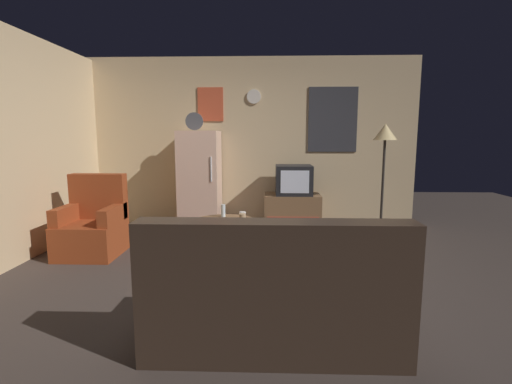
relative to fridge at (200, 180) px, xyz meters
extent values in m
plane|color=#3D332D|center=(0.78, -2.07, -0.75)|extent=(12.00, 12.00, 0.00)
cube|color=#D1B284|center=(0.78, 0.38, 0.57)|extent=(5.20, 0.10, 2.64)
cube|color=#333338|center=(2.05, 0.32, 0.92)|extent=(0.76, 0.02, 1.00)
cube|color=#C64C2D|center=(0.13, 0.32, 1.16)|extent=(0.40, 0.02, 0.52)
cylinder|color=silver|center=(0.82, 0.32, 1.28)|extent=(0.22, 0.03, 0.22)
cube|color=beige|center=(0.00, 0.00, 0.00)|extent=(0.60, 0.60, 1.50)
cylinder|color=silver|center=(0.22, -0.30, 0.20)|extent=(0.02, 0.02, 0.36)
cylinder|color=#4C4C51|center=(-0.05, -0.08, 0.89)|extent=(0.26, 0.04, 0.26)
cube|color=brown|center=(1.41, -0.05, -0.48)|extent=(0.84, 0.52, 0.55)
cube|color=#AD4733|center=(1.41, -0.31, -0.56)|extent=(0.76, 0.01, 0.13)
cube|color=black|center=(1.43, -0.05, 0.01)|extent=(0.54, 0.50, 0.44)
cube|color=silver|center=(1.43, -0.30, 0.01)|extent=(0.41, 0.01, 0.33)
cylinder|color=#332D28|center=(2.65, -0.43, -0.74)|extent=(0.24, 0.24, 0.02)
cylinder|color=#332D28|center=(2.65, -0.43, -0.05)|extent=(0.04, 0.04, 1.40)
cone|color=#F2D18C|center=(2.65, -0.43, 0.73)|extent=(0.32, 0.32, 0.22)
cylinder|color=brown|center=(0.55, -1.52, -0.73)|extent=(0.72, 0.72, 0.04)
cylinder|color=brown|center=(0.55, -1.52, -0.52)|extent=(0.24, 0.24, 0.43)
cylinder|color=brown|center=(0.55, -1.52, -0.30)|extent=(0.72, 0.72, 0.04)
cylinder|color=silver|center=(0.51, -1.32, -0.21)|extent=(0.05, 0.05, 0.15)
cylinder|color=silver|center=(0.75, -1.46, -0.24)|extent=(0.08, 0.08, 0.09)
cylinder|color=tan|center=(0.76, -1.57, -0.24)|extent=(0.08, 0.08, 0.09)
cube|color=maroon|center=(-1.07, -1.38, -0.55)|extent=(0.68, 0.68, 0.40)
cube|color=maroon|center=(-1.07, -1.12, -0.07)|extent=(0.68, 0.16, 0.56)
cube|color=maroon|center=(-1.35, -1.38, -0.25)|extent=(0.12, 0.60, 0.20)
cube|color=maroon|center=(-0.79, -1.38, -0.25)|extent=(0.12, 0.60, 0.20)
cube|color=#38281E|center=(1.09, -3.17, -0.55)|extent=(1.70, 0.80, 0.40)
cube|color=#38281E|center=(1.09, -3.47, -0.09)|extent=(1.70, 0.20, 0.52)
cube|color=#A8624F|center=(2.10, -0.19, -0.74)|extent=(0.19, 0.14, 0.02)
cube|color=slate|center=(2.10, -0.19, -0.72)|extent=(0.17, 0.17, 0.02)
cube|color=#634A74|center=(2.10, -0.19, -0.70)|extent=(0.19, 0.18, 0.02)
cube|color=#918DA5|center=(2.10, -0.19, -0.68)|extent=(0.18, 0.13, 0.02)
camera|label=1|loc=(1.05, -5.64, 0.67)|focal=26.11mm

